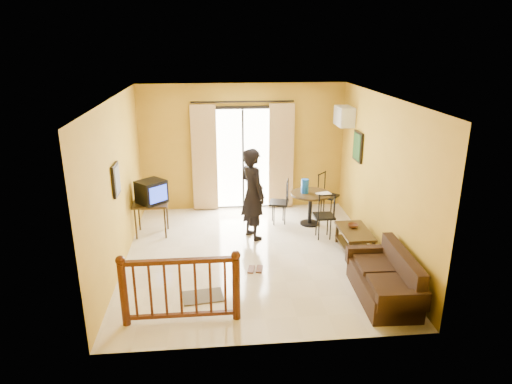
{
  "coord_description": "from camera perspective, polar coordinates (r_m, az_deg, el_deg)",
  "views": [
    {
      "loc": [
        -0.66,
        -7.35,
        3.7
      ],
      "look_at": [
        0.07,
        0.2,
        1.13
      ],
      "focal_mm": 32.0,
      "sensor_mm": 36.0,
      "label": 1
    }
  ],
  "objects": [
    {
      "name": "botanical_print",
      "position": [
        9.34,
        12.59,
        5.57
      ],
      "size": [
        0.05,
        0.5,
        0.6
      ],
      "color": "black",
      "rests_on": "room_shell"
    },
    {
      "name": "stair_balustrade",
      "position": [
        6.31,
        -9.44,
        -11.41
      ],
      "size": [
        1.63,
        0.13,
        1.04
      ],
      "color": "#471E0F",
      "rests_on": "ground"
    },
    {
      "name": "standing_person",
      "position": [
        8.66,
        -0.42,
        -0.25
      ],
      "size": [
        0.67,
        0.77,
        1.78
      ],
      "primitive_type": "imported",
      "rotation": [
        0.0,
        0.0,
        2.04
      ],
      "color": "black",
      "rests_on": "ground"
    },
    {
      "name": "doormat",
      "position": [
        7.09,
        -6.65,
        -12.84
      ],
      "size": [
        0.65,
        0.47,
        0.02
      ],
      "primitive_type": "cube",
      "rotation": [
        0.0,
        0.0,
        0.13
      ],
      "color": "#565045",
      "rests_on": "ground"
    },
    {
      "name": "balcony_door",
      "position": [
        10.12,
        -1.63,
        4.31
      ],
      "size": [
        2.25,
        0.14,
        2.46
      ],
      "color": "black",
      "rests_on": "ground"
    },
    {
      "name": "water_jug",
      "position": [
        9.36,
        6.13,
        0.74
      ],
      "size": [
        0.16,
        0.16,
        0.29
      ],
      "primitive_type": "cylinder",
      "color": "blue",
      "rests_on": "dining_table"
    },
    {
      "name": "dining_table",
      "position": [
        9.46,
        6.81,
        -0.96
      ],
      "size": [
        0.82,
        0.82,
        0.69
      ],
      "color": "black",
      "rests_on": "ground"
    },
    {
      "name": "picture_left",
      "position": [
        7.63,
        -17.08,
        1.47
      ],
      "size": [
        0.05,
        0.42,
        0.52
      ],
      "color": "black",
      "rests_on": "room_shell"
    },
    {
      "name": "sofa",
      "position": [
        7.17,
        15.98,
        -10.65
      ],
      "size": [
        0.77,
        1.57,
        0.74
      ],
      "rotation": [
        0.0,
        0.0,
        -0.03
      ],
      "color": "black",
      "rests_on": "ground"
    },
    {
      "name": "tv_table",
      "position": [
        9.13,
        -13.01,
        -1.74
      ],
      "size": [
        0.67,
        0.56,
        0.67
      ],
      "color": "black",
      "rests_on": "ground"
    },
    {
      "name": "television",
      "position": [
        9.02,
        -12.94,
        0.04
      ],
      "size": [
        0.66,
        0.66,
        0.44
      ],
      "rotation": [
        0.0,
        0.0,
        0.75
      ],
      "color": "black",
      "rests_on": "tv_table"
    },
    {
      "name": "sandals",
      "position": [
        7.77,
        -0.09,
        -9.63
      ],
      "size": [
        0.29,
        0.27,
        0.03
      ],
      "color": "#502B1B",
      "rests_on": "ground"
    },
    {
      "name": "serving_tray",
      "position": [
        9.38,
        8.46,
        -0.21
      ],
      "size": [
        0.32,
        0.26,
        0.02
      ],
      "primitive_type": "cube",
      "rotation": [
        0.0,
        0.0,
        0.31
      ],
      "color": "beige",
      "rests_on": "dining_table"
    },
    {
      "name": "air_conditioner",
      "position": [
        9.82,
        10.95,
        9.28
      ],
      "size": [
        0.31,
        0.6,
        0.4
      ],
      "color": "white",
      "rests_on": "room_shell"
    },
    {
      "name": "dining_chairs",
      "position": [
        9.62,
        6.68,
        -4.07
      ],
      "size": [
        1.65,
        1.64,
        0.95
      ],
      "color": "black",
      "rests_on": "ground"
    },
    {
      "name": "coffee_table",
      "position": [
        8.49,
        12.21,
        -5.54
      ],
      "size": [
        0.52,
        0.93,
        0.41
      ],
      "color": "black",
      "rests_on": "ground"
    },
    {
      "name": "bowl",
      "position": [
        8.55,
        12.02,
        -4.15
      ],
      "size": [
        0.19,
        0.19,
        0.06
      ],
      "primitive_type": "imported",
      "rotation": [
        0.0,
        0.0,
        0.02
      ],
      "color": "#502B1B",
      "rests_on": "coffee_table"
    },
    {
      "name": "room_shell",
      "position": [
        7.65,
        -0.4,
        3.55
      ],
      "size": [
        5.0,
        5.0,
        5.0
      ],
      "color": "white",
      "rests_on": "ground"
    },
    {
      "name": "ground",
      "position": [
        8.26,
        -0.37,
        -7.93
      ],
      "size": [
        5.0,
        5.0,
        0.0
      ],
      "primitive_type": "plane",
      "color": "beige",
      "rests_on": "ground"
    }
  ]
}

